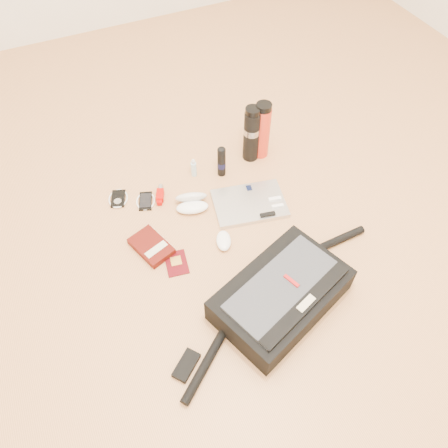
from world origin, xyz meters
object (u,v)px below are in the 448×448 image
(thermos_red, at_px, (262,131))
(laptop, at_px, (250,203))
(thermos_black, at_px, (252,134))
(messenger_bag, at_px, (281,295))
(book, at_px, (152,246))

(thermos_red, bearing_deg, laptop, -125.42)
(laptop, bearing_deg, thermos_red, 66.57)
(thermos_black, bearing_deg, thermos_red, 0.36)
(messenger_bag, distance_m, book, 0.58)
(laptop, relative_size, book, 1.72)
(laptop, bearing_deg, thermos_black, 74.82)
(thermos_black, bearing_deg, laptop, -117.17)
(laptop, bearing_deg, messenger_bag, -91.83)
(messenger_bag, height_order, thermos_black, thermos_black)
(messenger_bag, relative_size, thermos_red, 3.26)
(messenger_bag, distance_m, laptop, 0.51)
(messenger_bag, relative_size, thermos_black, 3.31)
(messenger_bag, bearing_deg, thermos_red, 47.44)
(laptop, height_order, thermos_red, thermos_red)
(book, relative_size, thermos_black, 0.71)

